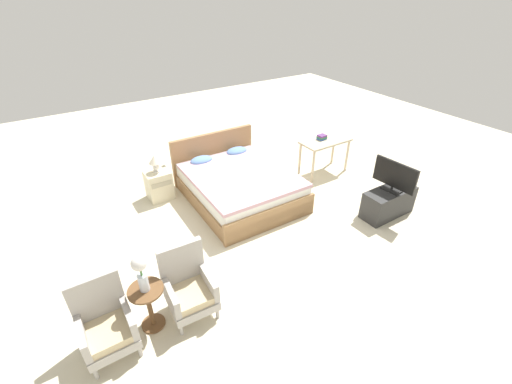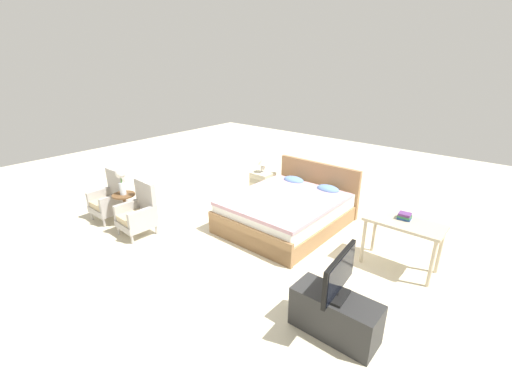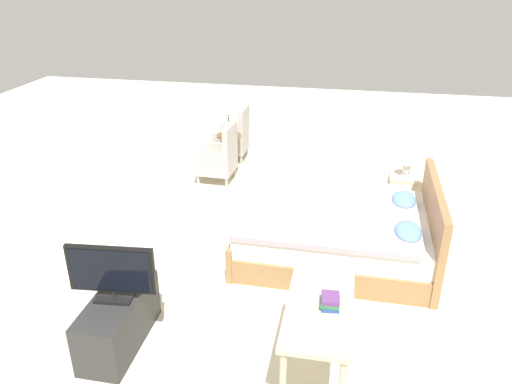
{
  "view_description": "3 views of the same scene",
  "coord_description": "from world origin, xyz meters",
  "px_view_note": "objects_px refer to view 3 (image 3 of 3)",
  "views": [
    {
      "loc": [
        -2.44,
        -3.85,
        3.53
      ],
      "look_at": [
        0.11,
        0.14,
        0.58
      ],
      "focal_mm": 24.0,
      "sensor_mm": 36.0,
      "label": 1
    },
    {
      "loc": [
        3.4,
        -3.78,
        2.88
      ],
      "look_at": [
        0.07,
        0.21,
        0.83
      ],
      "focal_mm": 24.0,
      "sensor_mm": 36.0,
      "label": 2
    },
    {
      "loc": [
        5.39,
        0.96,
        3.19
      ],
      "look_at": [
        0.28,
        -0.05,
        0.74
      ],
      "focal_mm": 35.0,
      "sensor_mm": 36.0,
      "label": 3
    }
  ],
  "objects_px": {
    "bed": "(339,231)",
    "nightstand": "(403,194)",
    "flower_vase": "(229,117)",
    "table_lamp": "(407,160)",
    "armchair_by_window_left": "(234,139)",
    "vanity_desk": "(319,319)",
    "side_table": "(229,148)",
    "armchair_by_window_right": "(220,158)",
    "book_stack": "(330,301)",
    "tv_stand": "(119,320)",
    "tv_flatscreen": "(111,272)"
  },
  "relations": [
    {
      "from": "armchair_by_window_right",
      "to": "table_lamp",
      "type": "bearing_deg",
      "value": 78.48
    },
    {
      "from": "table_lamp",
      "to": "book_stack",
      "type": "height_order",
      "value": "table_lamp"
    },
    {
      "from": "side_table",
      "to": "tv_stand",
      "type": "height_order",
      "value": "side_table"
    },
    {
      "from": "side_table",
      "to": "flower_vase",
      "type": "bearing_deg",
      "value": 165.96
    },
    {
      "from": "flower_vase",
      "to": "table_lamp",
      "type": "relative_size",
      "value": 1.45
    },
    {
      "from": "armchair_by_window_right",
      "to": "book_stack",
      "type": "distance_m",
      "value": 4.25
    },
    {
      "from": "tv_flatscreen",
      "to": "vanity_desk",
      "type": "xyz_separation_m",
      "value": [
        0.1,
        1.77,
        -0.13
      ]
    },
    {
      "from": "bed",
      "to": "nightstand",
      "type": "relative_size",
      "value": 4.01
    },
    {
      "from": "bed",
      "to": "tv_flatscreen",
      "type": "xyz_separation_m",
      "value": [
        1.93,
        -1.87,
        0.47
      ]
    },
    {
      "from": "side_table",
      "to": "flower_vase",
      "type": "distance_m",
      "value": 0.52
    },
    {
      "from": "table_lamp",
      "to": "book_stack",
      "type": "relative_size",
      "value": 1.74
    },
    {
      "from": "tv_stand",
      "to": "book_stack",
      "type": "relative_size",
      "value": 5.08
    },
    {
      "from": "table_lamp",
      "to": "vanity_desk",
      "type": "xyz_separation_m",
      "value": [
        3.26,
        -0.9,
        -0.14
      ]
    },
    {
      "from": "bed",
      "to": "table_lamp",
      "type": "relative_size",
      "value": 6.69
    },
    {
      "from": "armchair_by_window_right",
      "to": "tv_flatscreen",
      "type": "relative_size",
      "value": 1.21
    },
    {
      "from": "armchair_by_window_left",
      "to": "vanity_desk",
      "type": "height_order",
      "value": "armchair_by_window_left"
    },
    {
      "from": "table_lamp",
      "to": "armchair_by_window_right",
      "type": "bearing_deg",
      "value": -101.52
    },
    {
      "from": "bed",
      "to": "table_lamp",
      "type": "distance_m",
      "value": 1.55
    },
    {
      "from": "nightstand",
      "to": "tv_stand",
      "type": "height_order",
      "value": "nightstand"
    },
    {
      "from": "book_stack",
      "to": "tv_stand",
      "type": "bearing_deg",
      "value": -92.07
    },
    {
      "from": "armchair_by_window_left",
      "to": "tv_flatscreen",
      "type": "xyz_separation_m",
      "value": [
        4.67,
        0.05,
        0.39
      ]
    },
    {
      "from": "armchair_by_window_right",
      "to": "tv_stand",
      "type": "xyz_separation_m",
      "value": [
        3.71,
        0.05,
        -0.13
      ]
    },
    {
      "from": "table_lamp",
      "to": "tv_stand",
      "type": "relative_size",
      "value": 0.34
    },
    {
      "from": "armchair_by_window_left",
      "to": "tv_stand",
      "type": "distance_m",
      "value": 4.67
    },
    {
      "from": "bed",
      "to": "vanity_desk",
      "type": "xyz_separation_m",
      "value": [
        2.03,
        -0.09,
        0.33
      ]
    },
    {
      "from": "bed",
      "to": "table_lamp",
      "type": "xyz_separation_m",
      "value": [
        -1.24,
        0.81,
        0.47
      ]
    },
    {
      "from": "side_table",
      "to": "nightstand",
      "type": "distance_m",
      "value": 2.88
    },
    {
      "from": "armchair_by_window_right",
      "to": "tv_stand",
      "type": "relative_size",
      "value": 0.96
    },
    {
      "from": "tv_stand",
      "to": "tv_flatscreen",
      "type": "relative_size",
      "value": 1.26
    },
    {
      "from": "armchair_by_window_left",
      "to": "side_table",
      "type": "xyz_separation_m",
      "value": [
        0.48,
        0.03,
        0.0
      ]
    },
    {
      "from": "armchair_by_window_right",
      "to": "table_lamp",
      "type": "relative_size",
      "value": 2.79
    },
    {
      "from": "tv_flatscreen",
      "to": "vanity_desk",
      "type": "bearing_deg",
      "value": 86.72
    },
    {
      "from": "bed",
      "to": "side_table",
      "type": "distance_m",
      "value": 2.95
    },
    {
      "from": "bed",
      "to": "side_table",
      "type": "bearing_deg",
      "value": -140.32
    },
    {
      "from": "flower_vase",
      "to": "nightstand",
      "type": "xyz_separation_m",
      "value": [
        1.03,
        2.69,
        -0.62
      ]
    },
    {
      "from": "armchair_by_window_right",
      "to": "vanity_desk",
      "type": "bearing_deg",
      "value": 25.53
    },
    {
      "from": "armchair_by_window_right",
      "to": "book_stack",
      "type": "relative_size",
      "value": 4.86
    },
    {
      "from": "bed",
      "to": "armchair_by_window_right",
      "type": "relative_size",
      "value": 2.4
    },
    {
      "from": "armchair_by_window_left",
      "to": "book_stack",
      "type": "relative_size",
      "value": 4.86
    },
    {
      "from": "flower_vase",
      "to": "bed",
      "type": "bearing_deg",
      "value": 39.68
    },
    {
      "from": "flower_vase",
      "to": "table_lamp",
      "type": "bearing_deg",
      "value": 68.96
    },
    {
      "from": "armchair_by_window_right",
      "to": "tv_stand",
      "type": "bearing_deg",
      "value": 0.75
    },
    {
      "from": "table_lamp",
      "to": "book_stack",
      "type": "distance_m",
      "value": 3.33
    },
    {
      "from": "tv_stand",
      "to": "table_lamp",
      "type": "bearing_deg",
      "value": 139.79
    },
    {
      "from": "armchair_by_window_right",
      "to": "table_lamp",
      "type": "distance_m",
      "value": 2.8
    },
    {
      "from": "book_stack",
      "to": "armchair_by_window_right",
      "type": "bearing_deg",
      "value": -153.31
    },
    {
      "from": "nightstand",
      "to": "table_lamp",
      "type": "height_order",
      "value": "table_lamp"
    },
    {
      "from": "flower_vase",
      "to": "vanity_desk",
      "type": "xyz_separation_m",
      "value": [
        4.3,
        1.79,
        -0.26
      ]
    },
    {
      "from": "armchair_by_window_right",
      "to": "bed",
      "type": "bearing_deg",
      "value": 46.92
    },
    {
      "from": "nightstand",
      "to": "tv_stand",
      "type": "xyz_separation_m",
      "value": [
        3.16,
        -2.67,
        -0.03
      ]
    }
  ]
}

